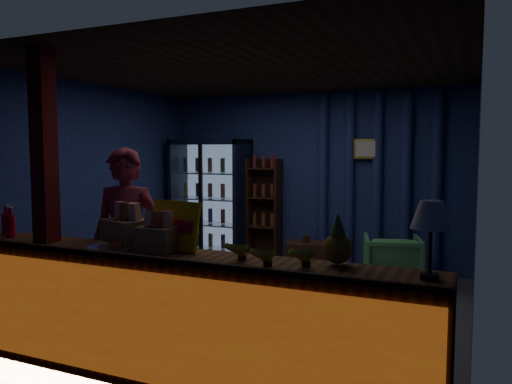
# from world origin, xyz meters

# --- Properties ---
(ground) EXTENTS (4.60, 4.60, 0.00)m
(ground) POSITION_xyz_m (0.00, 0.00, 0.00)
(ground) COLOR #515154
(ground) RESTS_ON ground
(room_walls) EXTENTS (4.60, 4.60, 4.60)m
(room_walls) POSITION_xyz_m (0.00, 0.00, 1.57)
(room_walls) COLOR navy
(room_walls) RESTS_ON ground
(counter) EXTENTS (4.40, 0.57, 0.99)m
(counter) POSITION_xyz_m (0.00, -1.91, 0.48)
(counter) COLOR brown
(counter) RESTS_ON ground
(support_post) EXTENTS (0.16, 0.16, 2.60)m
(support_post) POSITION_xyz_m (-1.05, -1.90, 1.30)
(support_post) COLOR maroon
(support_post) RESTS_ON ground
(beverage_cooler) EXTENTS (1.20, 0.62, 1.90)m
(beverage_cooler) POSITION_xyz_m (-1.55, 1.92, 0.93)
(beverage_cooler) COLOR black
(beverage_cooler) RESTS_ON ground
(bottle_shelf) EXTENTS (0.50, 0.28, 1.60)m
(bottle_shelf) POSITION_xyz_m (-0.70, 2.06, 0.79)
(bottle_shelf) COLOR #3C2013
(bottle_shelf) RESTS_ON ground
(curtain_folds) EXTENTS (1.74, 0.14, 2.50)m
(curtain_folds) POSITION_xyz_m (1.00, 2.14, 1.30)
(curtain_folds) COLOR navy
(curtain_folds) RESTS_ON room_walls
(framed_picture) EXTENTS (0.36, 0.04, 0.28)m
(framed_picture) POSITION_xyz_m (0.85, 2.10, 1.75)
(framed_picture) COLOR gold
(framed_picture) RESTS_ON room_walls
(shopkeeper) EXTENTS (0.73, 0.57, 1.76)m
(shopkeeper) POSITION_xyz_m (-0.58, -1.44, 0.88)
(shopkeeper) COLOR #9B2A3A
(shopkeeper) RESTS_ON ground
(green_chair) EXTENTS (0.85, 0.86, 0.65)m
(green_chair) POSITION_xyz_m (1.34, 1.43, 0.32)
(green_chair) COLOR #58B160
(green_chair) RESTS_ON ground
(side_table) EXTENTS (0.62, 0.52, 0.58)m
(side_table) POSITION_xyz_m (0.20, 1.36, 0.24)
(side_table) COLOR #3C2013
(side_table) RESTS_ON ground
(yellow_sign) EXTENTS (0.49, 0.19, 0.39)m
(yellow_sign) POSITION_xyz_m (0.13, -1.73, 1.14)
(yellow_sign) COLOR #EAB30C
(yellow_sign) RESTS_ON counter
(soda_bottles) EXTENTS (0.23, 0.17, 0.28)m
(soda_bottles) POSITION_xyz_m (-1.59, -1.83, 1.06)
(soda_bottles) COLOR red
(soda_bottles) RESTS_ON counter
(snack_box_left) EXTENTS (0.30, 0.25, 0.32)m
(snack_box_left) POSITION_xyz_m (0.05, -1.84, 1.06)
(snack_box_left) COLOR #946B47
(snack_box_left) RESTS_ON counter
(snack_box_centre) EXTENTS (0.41, 0.37, 0.36)m
(snack_box_centre) POSITION_xyz_m (-0.32, -1.77, 1.08)
(snack_box_centre) COLOR #946B47
(snack_box_centre) RESTS_ON counter
(pastry_tray) EXTENTS (0.43, 0.43, 0.07)m
(pastry_tray) POSITION_xyz_m (-0.33, -1.91, 0.97)
(pastry_tray) COLOR silver
(pastry_tray) RESTS_ON counter
(banana_bunches) EXTENTS (0.69, 0.28, 0.15)m
(banana_bunches) POSITION_xyz_m (1.01, -1.92, 1.03)
(banana_bunches) COLOR gold
(banana_bunches) RESTS_ON counter
(table_lamp) EXTENTS (0.25, 0.25, 0.48)m
(table_lamp) POSITION_xyz_m (2.05, -1.88, 1.33)
(table_lamp) COLOR black
(table_lamp) RESTS_ON counter
(pineapple) EXTENTS (0.20, 0.20, 0.35)m
(pineapple) POSITION_xyz_m (1.44, -1.73, 1.10)
(pineapple) COLOR olive
(pineapple) RESTS_ON counter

